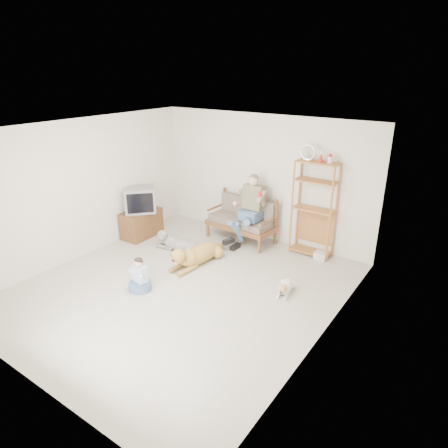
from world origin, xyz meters
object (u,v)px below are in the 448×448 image
Objects in this scene: loveseat at (243,219)px; etagere at (314,208)px; tv_stand at (141,223)px; golden_retriever at (196,255)px.

etagere reaches higher than loveseat.
tv_stand is at bearing -145.54° from loveseat.
golden_retriever is at bearing -133.70° from etagere.
loveseat is at bearing 28.95° from tv_stand.
loveseat reaches higher than golden_retriever.
golden_retriever is (1.88, -0.38, -0.11)m from tv_stand.
loveseat is 2.28m from tv_stand.
etagere is at bearing 10.54° from loveseat.
golden_retriever is (-1.62, -1.70, -0.79)m from etagere.
etagere is 2.44× the size of tv_stand.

